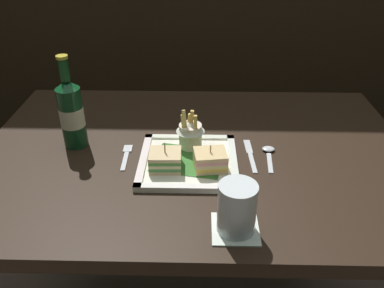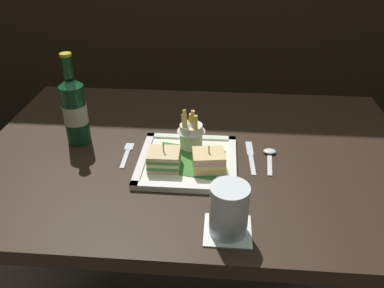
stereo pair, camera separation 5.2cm
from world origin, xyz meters
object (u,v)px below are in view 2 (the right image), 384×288
at_px(water_glass, 229,212).
at_px(fork, 127,154).
at_px(dining_table, 196,192).
at_px(sandwich_half_right, 209,161).
at_px(sandwich_half_left, 164,159).
at_px(beer_bottle, 75,110).
at_px(spoon, 270,155).
at_px(square_plate, 187,161).
at_px(knife, 251,156).
at_px(fries_cup, 191,132).

distance_m(water_glass, fork, 0.40).
distance_m(dining_table, sandwich_half_right, 0.22).
bearing_deg(sandwich_half_left, beer_bottle, 154.65).
bearing_deg(beer_bottle, spoon, -3.99).
height_order(square_plate, sandwich_half_left, sandwich_half_left).
bearing_deg(square_plate, water_glass, -66.68).
relative_size(sandwich_half_right, knife, 0.53).
bearing_deg(sandwich_half_left, spoon, 17.59).
bearing_deg(water_glass, fork, 134.69).
bearing_deg(fries_cup, dining_table, 17.85).
xyz_separation_m(dining_table, fork, (-0.19, -0.04, 0.15)).
xyz_separation_m(dining_table, spoon, (0.20, -0.02, 0.16)).
bearing_deg(sandwich_half_left, knife, 20.25).
bearing_deg(spoon, fries_cup, 176.97).
relative_size(sandwich_half_left, sandwich_half_right, 0.93).
height_order(sandwich_half_right, fries_cup, fries_cup).
bearing_deg(fries_cup, sandwich_half_left, -121.44).
bearing_deg(dining_table, sandwich_half_left, -125.91).
xyz_separation_m(square_plate, sandwich_half_left, (-0.06, -0.03, 0.03)).
height_order(square_plate, beer_bottle, beer_bottle).
bearing_deg(spoon, dining_table, 175.42).
bearing_deg(beer_bottle, sandwich_half_left, -25.35).
xyz_separation_m(dining_table, sandwich_half_left, (-0.08, -0.10, 0.18)).
distance_m(square_plate, sandwich_half_left, 0.07).
height_order(beer_bottle, fork, beer_bottle).
bearing_deg(sandwich_half_left, sandwich_half_right, 0.00).
bearing_deg(dining_table, beer_bottle, 176.36).
bearing_deg(dining_table, knife, -7.87).
bearing_deg(sandwich_half_right, water_glass, -76.80).
relative_size(sandwich_half_left, fries_cup, 0.71).
bearing_deg(fries_cup, square_plate, -93.36).
bearing_deg(sandwich_half_left, water_glass, -52.49).
bearing_deg(fork, fries_cup, 10.39).
bearing_deg(dining_table, square_plate, -104.86).
distance_m(fork, spoon, 0.39).
height_order(sandwich_half_left, spoon, sandwich_half_left).
bearing_deg(dining_table, spoon, -4.58).
height_order(dining_table, water_glass, water_glass).
height_order(beer_bottle, knife, beer_bottle).
distance_m(dining_table, sandwich_half_left, 0.22).
bearing_deg(fork, knife, 2.69).
bearing_deg(knife, water_glass, -101.74).
bearing_deg(fork, sandwich_half_right, -16.46).
relative_size(fries_cup, water_glass, 1.03).
relative_size(sandwich_half_left, knife, 0.49).
xyz_separation_m(beer_bottle, knife, (0.49, -0.04, -0.10)).
distance_m(fries_cup, spoon, 0.22).
bearing_deg(beer_bottle, knife, -4.94).
height_order(sandwich_half_right, fork, sandwich_half_right).
height_order(sandwich_half_left, fork, sandwich_half_left).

